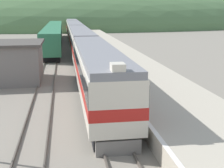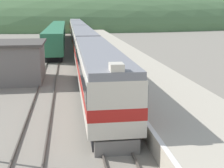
{
  "view_description": "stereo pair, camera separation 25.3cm",
  "coord_description": "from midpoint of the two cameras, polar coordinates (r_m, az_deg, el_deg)",
  "views": [
    {
      "loc": [
        -2.43,
        0.93,
        6.88
      ],
      "look_at": [
        0.4,
        19.18,
        2.41
      ],
      "focal_mm": 50.0,
      "sensor_mm": 36.0,
      "label": 1
    },
    {
      "loc": [
        -2.18,
        0.89,
        6.88
      ],
      "look_at": [
        0.4,
        19.18,
        2.41
      ],
      "focal_mm": 50.0,
      "sensor_mm": 36.0,
      "label": 2
    }
  ],
  "objects": [
    {
      "name": "track_main",
      "position": [
        69.46,
        -6.95,
        7.9
      ],
      "size": [
        1.52,
        180.0,
        0.16
      ],
      "color": "#4C443D",
      "rests_on": "ground"
    },
    {
      "name": "track_siding",
      "position": [
        69.45,
        -10.45,
        7.77
      ],
      "size": [
        1.52,
        180.0,
        0.16
      ],
      "color": "#4C443D",
      "rests_on": "ground"
    },
    {
      "name": "platform",
      "position": [
        50.01,
        -0.58,
        6.31
      ],
      "size": [
        6.25,
        140.0,
        1.05
      ],
      "color": "#B2A893",
      "rests_on": "ground"
    },
    {
      "name": "distant_hills",
      "position": [
        128.21,
        -7.92,
        10.41
      ],
      "size": [
        170.18,
        76.58,
        34.69
      ],
      "color": "#517547",
      "rests_on": "ground"
    },
    {
      "name": "station_shed",
      "position": [
        31.69,
        -19.67,
        3.84
      ],
      "size": [
        7.77,
        6.35,
        3.83
      ],
      "color": "slate",
      "rests_on": "ground"
    },
    {
      "name": "express_train_lead_car",
      "position": [
        23.38,
        -2.99,
        2.13
      ],
      "size": [
        2.87,
        19.07,
        4.44
      ],
      "color": "black",
      "rests_on": "ground"
    },
    {
      "name": "carriage_second",
      "position": [
        44.81,
        -5.88,
        7.57
      ],
      "size": [
        2.86,
        22.13,
        4.08
      ],
      "color": "black",
      "rests_on": "ground"
    },
    {
      "name": "carriage_third",
      "position": [
        67.71,
        -6.96,
        9.57
      ],
      "size": [
        2.86,
        22.13,
        4.08
      ],
      "color": "black",
      "rests_on": "ground"
    },
    {
      "name": "carriage_fourth",
      "position": [
        90.67,
        -7.49,
        10.55
      ],
      "size": [
        2.86,
        22.13,
        4.08
      ],
      "color": "black",
      "rests_on": "ground"
    },
    {
      "name": "siding_train",
      "position": [
        62.08,
        -10.68,
        8.84
      ],
      "size": [
        2.9,
        43.48,
        3.8
      ],
      "color": "black",
      "rests_on": "ground"
    }
  ]
}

